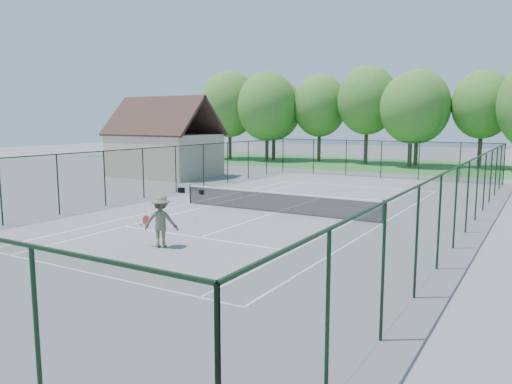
% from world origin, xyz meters
% --- Properties ---
extents(ground, '(140.00, 140.00, 0.00)m').
position_xyz_m(ground, '(0.00, 0.00, 0.00)').
color(ground, slate).
rests_on(ground, ground).
extents(grass_far, '(80.00, 16.00, 0.01)m').
position_xyz_m(grass_far, '(0.00, 30.00, 0.01)').
color(grass_far, '#388536').
rests_on(grass_far, ground).
extents(court_lines, '(11.05, 23.85, 0.01)m').
position_xyz_m(court_lines, '(0.00, 0.00, 0.00)').
color(court_lines, white).
rests_on(court_lines, ground).
extents(tennis_net, '(11.08, 0.08, 1.10)m').
position_xyz_m(tennis_net, '(0.00, 0.00, 0.58)').
color(tennis_net, black).
rests_on(tennis_net, ground).
extents(fence_enclosure, '(18.05, 36.05, 3.02)m').
position_xyz_m(fence_enclosure, '(0.00, 0.00, 1.56)').
color(fence_enclosure, '#19341F').
rests_on(fence_enclosure, ground).
extents(utility_building, '(8.60, 6.27, 6.63)m').
position_xyz_m(utility_building, '(-16.00, 10.00, 3.12)').
color(utility_building, beige).
rests_on(utility_building, ground).
extents(tree_line_far, '(39.40, 6.40, 9.70)m').
position_xyz_m(tree_line_far, '(0.00, 30.00, 5.99)').
color(tree_line_far, '#3F2F1F').
rests_on(tree_line_far, ground).
extents(sports_bag_a, '(0.42, 0.26, 0.33)m').
position_xyz_m(sports_bag_a, '(-8.62, 3.05, 0.16)').
color(sports_bag_a, black).
rests_on(sports_bag_a, ground).
extents(sports_bag_b, '(0.39, 0.33, 0.26)m').
position_xyz_m(sports_bag_b, '(-7.08, 3.15, 0.13)').
color(sports_bag_b, black).
rests_on(sports_bag_b, ground).
extents(tennis_player, '(2.18, 1.18, 1.95)m').
position_xyz_m(tennis_player, '(-0.31, -8.33, 0.98)').
color(tennis_player, '#575D44').
rests_on(tennis_player, ground).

